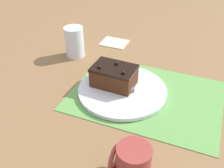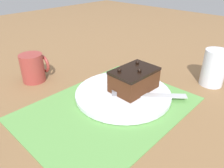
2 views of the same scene
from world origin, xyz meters
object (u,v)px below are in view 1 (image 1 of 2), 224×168
Objects in this scene: cake_plate at (122,90)px; drinking_glass at (74,42)px; serving_knife at (124,80)px; coffee_mug at (132,163)px; chocolate_cake at (114,76)px.

drinking_glass reaches higher than cake_plate.
coffee_mug is at bearing -107.95° from serving_knife.
drinking_glass is 0.59m from coffee_mug.
serving_knife is at bearing -67.11° from coffee_mug.
serving_knife is at bearing 154.70° from drinking_glass.
drinking_glass reaches higher than chocolate_cake.
cake_plate is at bearing -116.08° from serving_knife.
serving_knife is (0.01, -0.04, 0.01)m from cake_plate.
coffee_mug is at bearing 118.61° from chocolate_cake.
coffee_mug reaches higher than serving_knife.
serving_knife is 1.85× the size of coffee_mug.
chocolate_cake is at bearing -166.71° from serving_knife.
cake_plate is 2.40× the size of drinking_glass.
chocolate_cake is 0.34m from coffee_mug.
chocolate_cake reaches higher than cake_plate.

